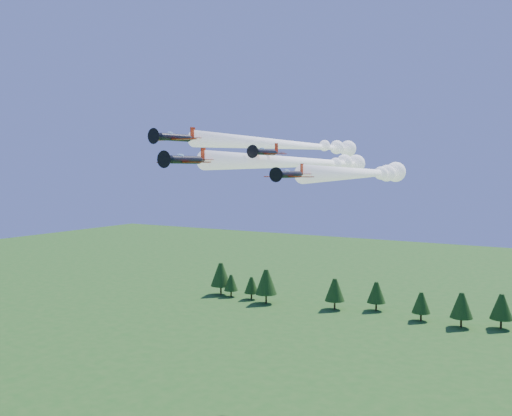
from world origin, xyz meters
The scene contains 5 objects.
plane_lead centered at (-0.79, 23.44, 47.89)m, with size 7.41×61.19×3.70m.
plane_left centered at (-8.35, 33.51, 51.36)m, with size 10.58×61.92×3.70m.
plane_right centered at (9.30, 24.18, 46.07)m, with size 6.63×45.89×3.70m.
plane_slot centered at (0.67, 5.72, 49.18)m, with size 6.72×7.35×2.38m.
treeline centered at (-0.94, 108.61, 6.77)m, with size 172.76×19.64×11.89m.
Camera 1 is at (41.56, -65.76, 46.74)m, focal length 40.00 mm.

